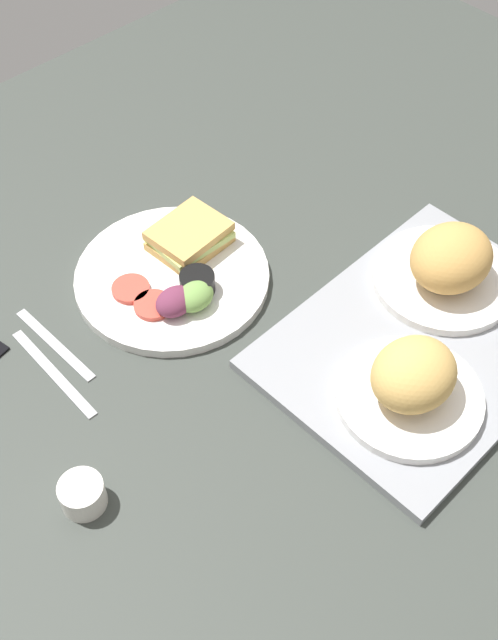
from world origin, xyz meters
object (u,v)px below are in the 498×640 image
at_px(bread_plate_near, 449,265).
at_px(espresso_cup, 83,495).
at_px(fork, 55,344).
at_px(knife, 53,372).
at_px(bread_plate_far, 412,382).
at_px(plate_with_salad, 177,272).
at_px(serving_tray, 425,341).

bearing_deg(bread_plate_near, espresso_cup, -8.12).
distance_m(fork, knife, 0.05).
distance_m(bread_plate_far, espresso_cup, 0.44).
xyz_separation_m(espresso_cup, knife, (-0.08, -0.19, -0.02)).
relative_size(bread_plate_far, fork, 1.14).
relative_size(bread_plate_far, plate_with_salad, 0.66).
xyz_separation_m(bread_plate_near, knife, (0.51, -0.27, -0.05)).
xyz_separation_m(bread_plate_near, bread_plate_far, (0.20, 0.09, -0.00)).
distance_m(plate_with_salad, knife, 0.24).
relative_size(bread_plate_near, bread_plate_far, 1.08).
bearing_deg(plate_with_salad, fork, -6.66).
relative_size(bread_plate_near, fork, 1.24).
height_order(bread_plate_near, knife, bread_plate_near).
height_order(bread_plate_near, plate_with_salad, bread_plate_near).
bearing_deg(bread_plate_far, serving_tray, -154.19).
bearing_deg(espresso_cup, serving_tray, 165.17).
relative_size(serving_tray, fork, 2.65).
bearing_deg(fork, knife, -38.59).
distance_m(serving_tray, fork, 0.52).
xyz_separation_m(bread_plate_near, fork, (0.48, -0.31, -0.05)).
bearing_deg(knife, serving_tray, 53.35).
bearing_deg(knife, bread_plate_far, 41.54).
bearing_deg(bread_plate_near, fork, -33.01).
relative_size(plate_with_salad, fork, 1.72).
bearing_deg(knife, espresso_cup, -22.59).
height_order(espresso_cup, fork, espresso_cup).
height_order(bread_plate_near, espresso_cup, bread_plate_near).
bearing_deg(serving_tray, knife, -37.66).
xyz_separation_m(bread_plate_near, plate_with_salad, (0.27, -0.29, -0.04)).
relative_size(bread_plate_far, knife, 1.02).
xyz_separation_m(plate_with_salad, espresso_cup, (0.32, 0.20, 0.00)).
distance_m(bread_plate_near, fork, 0.58).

